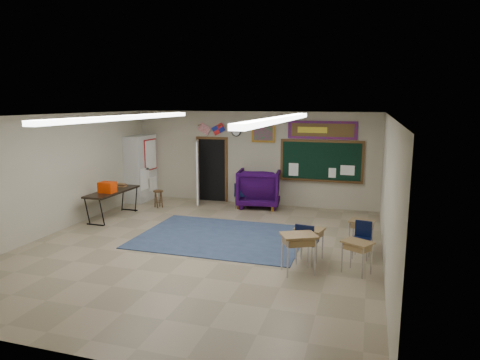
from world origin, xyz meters
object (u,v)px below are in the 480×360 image
(wingback_armchair, at_px, (259,188))
(folding_table, at_px, (113,203))
(student_desk_front_left, at_px, (309,242))
(student_desk_front_right, at_px, (361,233))
(wooden_stool, at_px, (158,199))

(wingback_armchair, height_order, folding_table, wingback_armchair)
(student_desk_front_left, height_order, student_desk_front_right, student_desk_front_left)
(folding_table, distance_m, wooden_stool, 1.63)
(wooden_stool, bearing_deg, student_desk_front_right, -18.62)
(wingback_armchair, distance_m, student_desk_front_right, 4.52)
(student_desk_front_right, bearing_deg, folding_table, -172.86)
(wooden_stool, bearing_deg, folding_table, -114.80)
(folding_table, relative_size, wooden_stool, 3.55)
(student_desk_front_left, xyz_separation_m, folding_table, (-5.87, 1.67, 0.05))
(wingback_armchair, bearing_deg, student_desk_front_left, 109.68)
(wingback_armchair, xyz_separation_m, folding_table, (-3.70, -2.54, -0.17))
(wingback_armchair, xyz_separation_m, student_desk_front_right, (3.21, -3.17, -0.25))
(student_desk_front_left, bearing_deg, student_desk_front_right, 59.80)
(wingback_armchair, relative_size, student_desk_front_right, 2.07)
(student_desk_front_right, relative_size, wooden_stool, 1.19)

